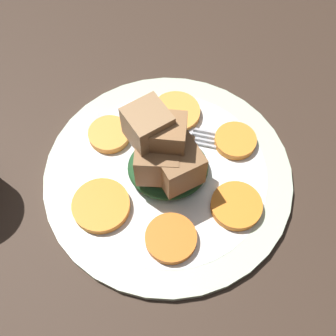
% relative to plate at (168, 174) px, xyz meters
% --- Properties ---
extents(table_slab, '(1.20, 1.20, 0.02)m').
position_rel_plate_xyz_m(table_slab, '(0.00, 0.00, -0.02)').
color(table_slab, '#38281E').
rests_on(table_slab, ground).
extents(plate, '(0.30, 0.30, 0.01)m').
position_rel_plate_xyz_m(plate, '(0.00, 0.00, 0.00)').
color(plate, beige).
rests_on(plate, table_slab).
extents(carrot_slice_0, '(0.05, 0.05, 0.01)m').
position_rel_plate_xyz_m(carrot_slice_0, '(0.07, -0.05, 0.01)').
color(carrot_slice_0, '#F99539').
rests_on(carrot_slice_0, plate).
extents(carrot_slice_1, '(0.07, 0.07, 0.01)m').
position_rel_plate_xyz_m(carrot_slice_1, '(0.08, 0.04, 0.01)').
color(carrot_slice_1, orange).
rests_on(carrot_slice_1, plate).
extents(carrot_slice_2, '(0.06, 0.06, 0.01)m').
position_rel_plate_xyz_m(carrot_slice_2, '(0.00, 0.09, 0.01)').
color(carrot_slice_2, orange).
rests_on(carrot_slice_2, plate).
extents(carrot_slice_3, '(0.06, 0.06, 0.01)m').
position_rel_plate_xyz_m(carrot_slice_3, '(-0.08, 0.05, 0.01)').
color(carrot_slice_3, orange).
rests_on(carrot_slice_3, plate).
extents(carrot_slice_4, '(0.05, 0.05, 0.01)m').
position_rel_plate_xyz_m(carrot_slice_4, '(-0.09, -0.04, 0.01)').
color(carrot_slice_4, orange).
rests_on(carrot_slice_4, plate).
extents(carrot_slice_5, '(0.06, 0.06, 0.01)m').
position_rel_plate_xyz_m(carrot_slice_5, '(-0.01, -0.09, 0.01)').
color(carrot_slice_5, '#F9963A').
rests_on(carrot_slice_5, plate).
extents(center_pile, '(0.10, 0.09, 0.11)m').
position_rel_plate_xyz_m(center_pile, '(0.00, 0.00, 0.05)').
color(center_pile, '#1E4723').
rests_on(center_pile, plate).
extents(fork, '(0.17, 0.06, 0.00)m').
position_rel_plate_xyz_m(fork, '(0.00, -0.06, 0.01)').
color(fork, '#B2B2B7').
rests_on(fork, plate).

